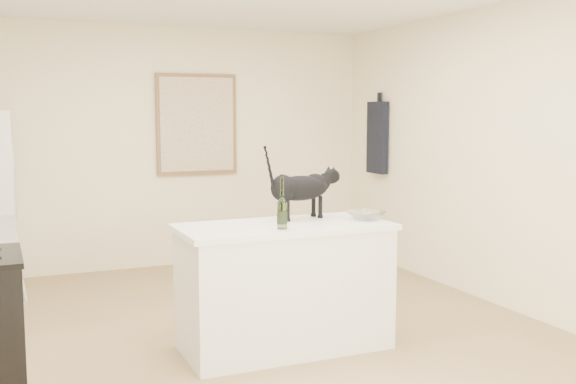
{
  "coord_description": "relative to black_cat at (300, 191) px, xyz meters",
  "views": [
    {
      "loc": [
        -1.75,
        -4.55,
        1.68
      ],
      "look_at": [
        0.15,
        -0.15,
        1.12
      ],
      "focal_mm": 42.38,
      "sensor_mm": 36.0,
      "label": 1
    }
  ],
  "objects": [
    {
      "name": "black_cat",
      "position": [
        0.0,
        0.0,
        0.0
      ],
      "size": [
        0.61,
        0.28,
        0.41
      ],
      "primitive_type": null,
      "rotation": [
        0.0,
        0.0,
        0.18
      ],
      "color": "black",
      "rests_on": "island_top"
    },
    {
      "name": "fridge_paper",
      "position": [
        -1.9,
        2.47,
        0.18
      ],
      "size": [
        0.05,
        0.15,
        0.2
      ],
      "primitive_type": "cube",
      "rotation": [
        0.0,
        0.0,
        -0.28
      ],
      "color": "white",
      "rests_on": "fridge"
    },
    {
      "name": "artwork_frame",
      "position": [
        0.01,
        2.75,
        0.45
      ],
      "size": [
        0.9,
        0.03,
        1.1
      ],
      "primitive_type": "cube",
      "color": "brown",
      "rests_on": "wall_back"
    },
    {
      "name": "wall_front",
      "position": [
        -0.29,
        -2.72,
        0.2
      ],
      "size": [
        4.5,
        0.0,
        4.5
      ],
      "primitive_type": "plane",
      "rotation": [
        -1.57,
        0.0,
        0.0
      ],
      "color": "beige",
      "rests_on": "ground"
    },
    {
      "name": "wine_bottle",
      "position": [
        -0.29,
        -0.34,
        -0.04
      ],
      "size": [
        0.08,
        0.08,
        0.32
      ],
      "primitive_type": "cylinder",
      "rotation": [
        0.0,
        0.0,
        -0.12
      ],
      "color": "#2E4F1F",
      "rests_on": "island_top"
    },
    {
      "name": "wall_right",
      "position": [
        1.96,
        0.03,
        0.2
      ],
      "size": [
        0.0,
        5.5,
        5.5
      ],
      "primitive_type": "plane",
      "rotation": [
        1.57,
        0.0,
        -1.57
      ],
      "color": "beige",
      "rests_on": "ground"
    },
    {
      "name": "artwork_canvas",
      "position": [
        0.01,
        2.74,
        0.45
      ],
      "size": [
        0.82,
        0.0,
        1.02
      ],
      "primitive_type": "cube",
      "color": "beige",
      "rests_on": "wall_back"
    },
    {
      "name": "floor",
      "position": [
        -0.29,
        0.03,
        -1.1
      ],
      "size": [
        5.5,
        5.5,
        0.0
      ],
      "primitive_type": "plane",
      "color": "#967850",
      "rests_on": "ground"
    },
    {
      "name": "wall_back",
      "position": [
        -0.29,
        2.78,
        0.2
      ],
      "size": [
        4.5,
        0.0,
        4.5
      ],
      "primitive_type": "plane",
      "rotation": [
        1.57,
        0.0,
        0.0
      ],
      "color": "beige",
      "rests_on": "ground"
    },
    {
      "name": "island_base",
      "position": [
        -0.19,
        -0.17,
        -0.67
      ],
      "size": [
        1.44,
        0.67,
        0.86
      ],
      "primitive_type": "cube",
      "color": "white",
      "rests_on": "floor"
    },
    {
      "name": "hanging_garment",
      "position": [
        1.9,
        2.08,
        0.3
      ],
      "size": [
        0.08,
        0.34,
        0.8
      ],
      "primitive_type": "cube",
      "color": "black",
      "rests_on": "wall_right"
    },
    {
      "name": "island_top",
      "position": [
        -0.19,
        -0.17,
        -0.22
      ],
      "size": [
        1.5,
        0.7,
        0.04
      ],
      "primitive_type": "cube",
      "color": "white",
      "rests_on": "island_base"
    },
    {
      "name": "glass_bowl",
      "position": [
        0.44,
        -0.22,
        -0.17
      ],
      "size": [
        0.32,
        0.32,
        0.06
      ],
      "primitive_type": "imported",
      "rotation": [
        0.0,
        0.0,
        0.32
      ],
      "color": "silver",
      "rests_on": "island_top"
    }
  ]
}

